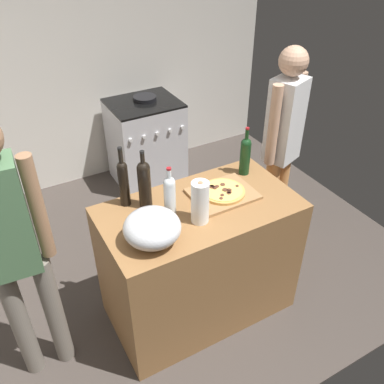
# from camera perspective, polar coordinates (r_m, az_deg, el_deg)

# --- Properties ---
(ground_plane) EXTENTS (4.35, 3.32, 0.02)m
(ground_plane) POSITION_cam_1_polar(r_m,az_deg,el_deg) (3.62, -8.48, -8.53)
(ground_plane) COLOR #3F3833
(kitchen_wall_rear) EXTENTS (4.35, 0.10, 2.60)m
(kitchen_wall_rear) POSITION_cam_1_polar(r_m,az_deg,el_deg) (4.17, -17.81, 17.33)
(kitchen_wall_rear) COLOR beige
(kitchen_wall_rear) RESTS_ON ground_plane
(counter) EXTENTS (1.24, 0.67, 0.92)m
(counter) POSITION_cam_1_polar(r_m,az_deg,el_deg) (2.86, 0.99, -9.42)
(counter) COLOR olive
(counter) RESTS_ON ground_plane
(cutting_board) EXTENTS (0.40, 0.32, 0.02)m
(cutting_board) POSITION_cam_1_polar(r_m,az_deg,el_deg) (2.66, 4.24, -0.26)
(cutting_board) COLOR #9E7247
(cutting_board) RESTS_ON counter
(pizza) EXTENTS (0.28, 0.28, 0.03)m
(pizza) POSITION_cam_1_polar(r_m,az_deg,el_deg) (2.64, 4.26, 0.12)
(pizza) COLOR tan
(pizza) RESTS_ON cutting_board
(mixing_bowl) EXTENTS (0.32, 0.32, 0.19)m
(mixing_bowl) POSITION_cam_1_polar(r_m,az_deg,el_deg) (2.26, -5.49, -4.92)
(mixing_bowl) COLOR #B2B2B7
(mixing_bowl) RESTS_ON counter
(paper_towel_roll) EXTENTS (0.10, 0.10, 0.27)m
(paper_towel_roll) POSITION_cam_1_polar(r_m,az_deg,el_deg) (2.37, 1.11, -1.42)
(paper_towel_roll) COLOR white
(paper_towel_roll) RESTS_ON counter
(wine_bottle_amber) EXTENTS (0.08, 0.08, 0.39)m
(wine_bottle_amber) POSITION_cam_1_polar(r_m,az_deg,el_deg) (2.48, -6.56, 1.27)
(wine_bottle_amber) COLOR black
(wine_bottle_amber) RESTS_ON counter
(wine_bottle_dark) EXTENTS (0.07, 0.07, 0.35)m
(wine_bottle_dark) POSITION_cam_1_polar(r_m,az_deg,el_deg) (2.82, 7.32, 5.15)
(wine_bottle_dark) COLOR #143819
(wine_bottle_dark) RESTS_ON counter
(wine_bottle_green) EXTENTS (0.07, 0.07, 0.34)m
(wine_bottle_green) POSITION_cam_1_polar(r_m,az_deg,el_deg) (2.39, -3.07, -0.50)
(wine_bottle_green) COLOR silver
(wine_bottle_green) RESTS_ON counter
(wine_bottle_clear) EXTENTS (0.06, 0.06, 0.40)m
(wine_bottle_clear) POSITION_cam_1_polar(r_m,az_deg,el_deg) (2.52, -9.40, 1.51)
(wine_bottle_clear) COLOR black
(wine_bottle_clear) RESTS_ON counter
(stove) EXTENTS (0.67, 0.59, 0.91)m
(stove) POSITION_cam_1_polar(r_m,az_deg,el_deg) (4.31, -6.34, 6.86)
(stove) COLOR #B7B7BC
(stove) RESTS_ON ground_plane
(person_in_stripes) EXTENTS (0.39, 0.22, 1.73)m
(person_in_stripes) POSITION_cam_1_polar(r_m,az_deg,el_deg) (2.34, -23.30, -6.79)
(person_in_stripes) COLOR slate
(person_in_stripes) RESTS_ON ground_plane
(person_in_red) EXTENTS (0.38, 0.27, 1.69)m
(person_in_red) POSITION_cam_1_polar(r_m,az_deg,el_deg) (3.21, 12.29, 6.81)
(person_in_red) COLOR #D88C4C
(person_in_red) RESTS_ON ground_plane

